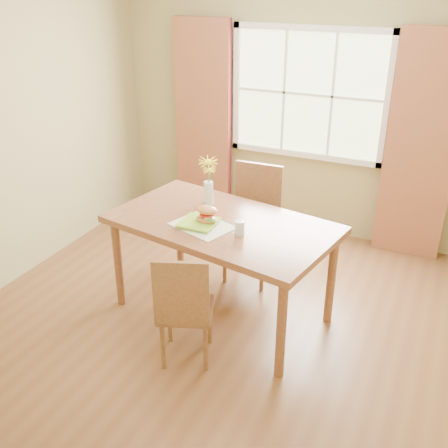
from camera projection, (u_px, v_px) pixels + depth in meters
room at (233, 165)px, 3.81m from camera, size 4.24×3.84×2.74m
window at (308, 94)px, 5.27m from camera, size 1.62×0.06×1.32m
curtain_left at (203, 123)px, 5.81m from camera, size 0.65×0.08×2.20m
curtain_right at (420, 150)px, 4.94m from camera, size 0.65×0.08×2.20m
dining_table at (222, 231)px, 4.14m from camera, size 1.90×1.28×0.85m
chair_near at (184, 305)px, 3.68m from camera, size 0.49×0.49×0.92m
chair_far at (254, 217)px, 4.80m from camera, size 0.46×0.46×1.07m
placemat at (202, 226)px, 4.03m from camera, size 0.53×0.46×0.01m
plate at (199, 223)px, 4.04m from camera, size 0.28×0.28×0.01m
croissant_sandwich at (207, 214)px, 4.02m from camera, size 0.19×0.13×0.13m
water_glass at (239, 228)px, 3.88m from camera, size 0.07×0.07×0.11m
flower_vase at (208, 177)px, 4.31m from camera, size 0.16×0.16×0.40m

